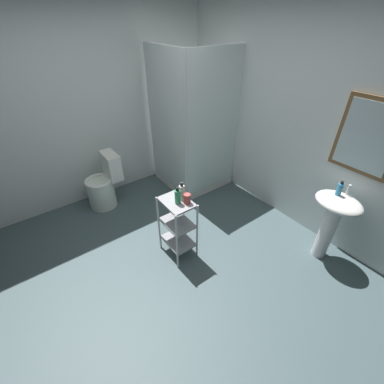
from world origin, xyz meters
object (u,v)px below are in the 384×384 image
Objects in this scene: pedestal_sink at (333,215)px; body_wash_bottle_green at (178,196)px; shower_stall at (192,158)px; toilet at (104,186)px; hand_soap_bottle at (340,189)px; rinse_cup at (187,199)px; storage_cart at (177,224)px; lotion_bottle_white at (182,192)px.

body_wash_bottle_green reaches higher than pedestal_sink.
shower_stall is at bearing 138.18° from body_wash_bottle_green.
body_wash_bottle_green is (1.11, -0.99, 0.36)m from shower_stall.
toilet is 4.84× the size of hand_soap_bottle.
pedestal_sink is at bearing 7.99° from shower_stall.
body_wash_bottle_green is (-0.91, -1.30, -0.06)m from hand_soap_bottle.
toilet is 2.89m from hand_soap_bottle.
rinse_cup is at bearing -38.24° from shower_stall.
body_wash_bottle_green reaches higher than storage_cart.
pedestal_sink is 7.67× the size of rinse_cup.
pedestal_sink reaches higher than storage_cart.
hand_soap_bottle reaches higher than storage_cart.
storage_cart is at bearing -127.72° from pedestal_sink.
shower_stall is 1.47m from lotion_bottle_white.
storage_cart is 3.69× the size of lotion_bottle_white.
pedestal_sink is 1.63m from storage_cart.
hand_soap_bottle is 1.50m from rinse_cup.
pedestal_sink is at bearing -22.91° from hand_soap_bottle.
pedestal_sink is at bearing 53.31° from body_wash_bottle_green.
shower_stall is 1.52m from rinse_cup.
rinse_cup is (0.09, 0.07, 0.36)m from storage_cart.
body_wash_bottle_green is at bearing -66.21° from lotion_bottle_white.
pedestal_sink is 1.59m from lotion_bottle_white.
body_wash_bottle_green reaches higher than toilet.
body_wash_bottle_green is 1.77× the size of rinse_cup.
toilet is 1.53m from lotion_bottle_white.
lotion_bottle_white is at bearing -177.40° from rinse_cup.
pedestal_sink is 1.07× the size of toilet.
toilet is 4.06× the size of body_wash_bottle_green.
body_wash_bottle_green is 0.08m from lotion_bottle_white.
hand_soap_bottle is at bearing 157.09° from pedestal_sink.
pedestal_sink is at bearing 50.80° from lotion_bottle_white.
lotion_bottle_white is (-0.03, 0.07, 0.01)m from body_wash_bottle_green.
hand_soap_bottle is 0.84× the size of body_wash_bottle_green.
body_wash_bottle_green reaches higher than rinse_cup.
shower_stall is 1.34m from toilet.
storage_cart is at bearing 171.61° from body_wash_bottle_green.
storage_cart is at bearing -140.77° from rinse_cup.
lotion_bottle_white is (0.00, 0.07, 0.39)m from storage_cart.
body_wash_bottle_green is (0.03, -0.00, 0.39)m from storage_cart.
shower_stall is at bearing 139.49° from lotion_bottle_white.
storage_cart is 3.95× the size of body_wash_bottle_green.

